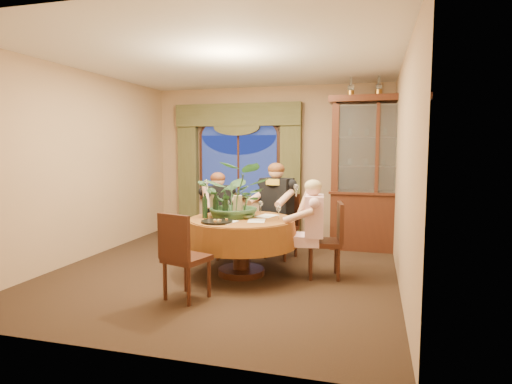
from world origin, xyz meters
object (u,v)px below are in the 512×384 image
(chair_back, at_px, (226,226))
(stoneware_vase, at_px, (238,206))
(person_pink, at_px, (314,229))
(wine_bottle_3, at_px, (226,206))
(centerpiece_plant, at_px, (237,170))
(person_back, at_px, (218,215))
(person_scarf, at_px, (277,211))
(dining_table, at_px, (241,246))
(chair_back_right, at_px, (281,227))
(china_cabinet, at_px, (376,174))
(wine_bottle_2, at_px, (216,205))
(chair_right, at_px, (324,240))
(olive_bowl, at_px, (246,217))
(oil_lamp_left, at_px, (351,86))
(wine_bottle_0, at_px, (212,203))
(wine_bottle_4, at_px, (205,206))
(wine_bottle_1, at_px, (225,203))
(chair_front_left, at_px, (187,256))
(oil_lamp_right, at_px, (408,84))
(oil_lamp_center, at_px, (379,85))

(chair_back, xyz_separation_m, stoneware_vase, (0.41, -0.70, 0.41))
(person_pink, bearing_deg, wine_bottle_3, 94.13)
(centerpiece_plant, bearing_deg, person_back, 130.13)
(person_scarf, xyz_separation_m, stoneware_vase, (-0.35, -0.81, 0.17))
(dining_table, distance_m, wine_bottle_3, 0.58)
(stoneware_vase, bearing_deg, person_back, 130.05)
(chair_back_right, height_order, person_pink, person_pink)
(person_pink, xyz_separation_m, centerpiece_plant, (-1.04, 0.02, 0.73))
(china_cabinet, xyz_separation_m, wine_bottle_2, (-2.03, -1.97, -0.33))
(person_back, bearing_deg, person_pink, 118.83)
(person_pink, distance_m, person_back, 1.65)
(china_cabinet, bearing_deg, dining_table, -131.24)
(chair_right, relative_size, olive_bowl, 5.76)
(oil_lamp_left, relative_size, wine_bottle_0, 1.03)
(person_pink, height_order, wine_bottle_4, person_pink)
(wine_bottle_1, relative_size, wine_bottle_4, 1.00)
(chair_front_left, relative_size, person_scarf, 0.66)
(china_cabinet, relative_size, chair_back_right, 2.59)
(oil_lamp_right, height_order, chair_right, oil_lamp_right)
(person_back, height_order, centerpiece_plant, centerpiece_plant)
(oil_lamp_left, xyz_separation_m, wine_bottle_0, (-1.71, -1.79, -1.74))
(chair_back, bearing_deg, china_cabinet, 175.82)
(oil_lamp_right, bearing_deg, stoneware_vase, -140.41)
(wine_bottle_2, xyz_separation_m, wine_bottle_4, (-0.12, -0.07, 0.00))
(olive_bowl, distance_m, wine_bottle_1, 0.44)
(person_back, bearing_deg, wine_bottle_3, 77.34)
(person_pink, height_order, stoneware_vase, person_pink)
(dining_table, xyz_separation_m, chair_back_right, (0.32, 0.98, 0.10))
(person_scarf, height_order, centerpiece_plant, centerpiece_plant)
(wine_bottle_1, bearing_deg, chair_back_right, 52.77)
(chair_back, relative_size, wine_bottle_2, 2.91)
(wine_bottle_0, bearing_deg, person_back, 104.11)
(wine_bottle_0, height_order, wine_bottle_4, same)
(chair_right, height_order, stoneware_vase, stoneware_vase)
(oil_lamp_right, bearing_deg, wine_bottle_3, -138.55)
(chair_back_right, bearing_deg, olive_bowl, 94.19)
(person_scarf, relative_size, wine_bottle_4, 4.39)
(wine_bottle_2, bearing_deg, oil_lamp_center, 44.22)
(chair_back_right, height_order, person_scarf, person_scarf)
(person_pink, height_order, wine_bottle_1, person_pink)
(stoneware_vase, height_order, wine_bottle_3, wine_bottle_3)
(wine_bottle_2, relative_size, wine_bottle_3, 1.00)
(person_pink, bearing_deg, wine_bottle_1, 79.70)
(person_scarf, distance_m, wine_bottle_4, 1.27)
(stoneware_vase, height_order, wine_bottle_4, wine_bottle_4)
(oil_lamp_left, xyz_separation_m, person_back, (-1.85, -1.21, -2.00))
(china_cabinet, distance_m, olive_bowl, 2.57)
(chair_back_right, height_order, olive_bowl, chair_back_right)
(oil_lamp_center, bearing_deg, stoneware_vase, -134.17)
(centerpiece_plant, xyz_separation_m, wine_bottle_3, (-0.08, -0.24, -0.45))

